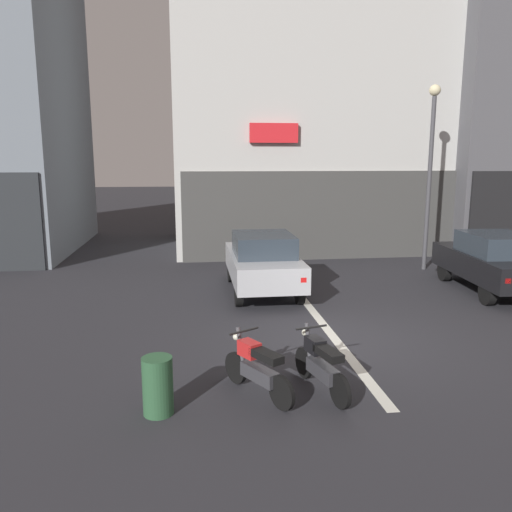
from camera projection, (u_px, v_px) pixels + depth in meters
The scene contains 9 objects.
ground_plane at pixel (336, 341), 10.29m from camera, with size 120.00×120.00×0.00m, color #2B2B30.
lane_centre_line at pixel (284, 275), 16.14m from camera, with size 0.20×18.00×0.01m, color silver.
building_mid_block at pixel (306, 97), 21.07m from camera, with size 10.73×7.35×12.30m.
car_silver_crossing_near at pixel (263, 261), 13.87m from camera, with size 1.77×4.10×1.64m.
car_black_parked_kerbside at pixel (494, 260), 13.92m from camera, with size 2.05×4.22×1.64m.
street_lamp at pixel (431, 158), 16.30m from camera, with size 0.36×0.36×5.92m.
motorcycle_red_row_leftmost at pixel (257, 367), 7.83m from camera, with size 0.91×1.47×0.98m.
motorcycle_black_row_left_mid at pixel (321, 364), 7.96m from camera, with size 0.61×1.63×0.98m.
trash_bin at pixel (158, 386), 7.27m from camera, with size 0.44×0.44×0.85m, color #2D5938.
Camera 1 is at (-2.83, -9.51, 3.62)m, focal length 35.66 mm.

